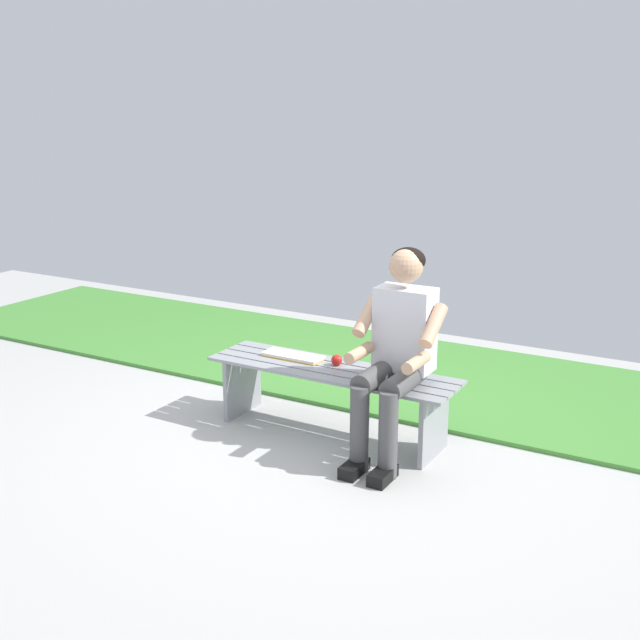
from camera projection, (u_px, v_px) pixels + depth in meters
ground_plane at (100, 460)px, 4.73m from camera, size 10.00×7.00×0.04m
grass_strip at (411, 374)px, 6.14m from camera, size 9.00×1.83×0.03m
bench_near at (332, 384)px, 4.98m from camera, size 1.64×0.46×0.44m
person_seated at (396, 347)px, 4.57m from camera, size 0.50×0.69×1.25m
apple at (336, 360)px, 5.00m from camera, size 0.07×0.07×0.07m
book_open at (293, 356)px, 5.15m from camera, size 0.41×0.16×0.02m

